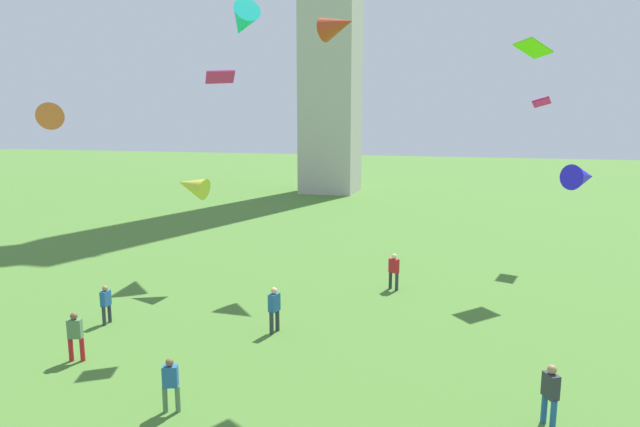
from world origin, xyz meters
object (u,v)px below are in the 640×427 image
person_3 (550,392)px  kite_flying_7 (533,48)px  kite_flying_6 (243,22)px  kite_flying_5 (220,77)px  person_0 (394,269)px  person_2 (106,302)px  person_5 (75,334)px  kite_flying_8 (542,102)px  person_4 (274,307)px  person_1 (171,382)px  kite_flying_4 (338,26)px  kite_flying_1 (46,118)px  kite_flying_2 (582,177)px  kite_flying_3 (192,186)px

person_3 → kite_flying_7: (0.37, 15.25, 10.70)m
kite_flying_6 → kite_flying_7: 16.08m
kite_flying_5 → kite_flying_6: size_ratio=0.41×
person_0 → person_2: size_ratio=1.11×
person_5 → kite_flying_8: size_ratio=1.18×
person_0 → kite_flying_8: size_ratio=1.22×
person_2 → person_4: (6.86, 1.01, 0.12)m
person_1 → kite_flying_4: bearing=68.5°
kite_flying_1 → kite_flying_4: 15.37m
kite_flying_2 → kite_flying_3: 17.93m
kite_flying_2 → kite_flying_4: kite_flying_4 is taller
kite_flying_4 → kite_flying_8: 12.91m
person_0 → kite_flying_1: bearing=-139.4°
person_3 → person_5: bearing=-118.4°
person_3 → kite_flying_2: bearing=130.4°
person_4 → kite_flying_1: (-13.31, 3.65, 7.23)m
kite_flying_3 → kite_flying_6: 11.06m
person_4 → kite_flying_2: (10.05, -2.41, 5.59)m
person_2 → kite_flying_7: 23.26m
person_1 → person_2: (-6.10, 5.22, -0.00)m
person_1 → kite_flying_2: bearing=1.1°
person_4 → kite_flying_5: bearing=-98.0°
person_1 → kite_flying_6: kite_flying_6 is taller
person_3 → kite_flying_1: size_ratio=0.75×
person_3 → kite_flying_7: kite_flying_7 is taller
person_1 → person_5: (-4.88, 2.02, 0.07)m
person_1 → kite_flying_2: size_ratio=1.32×
kite_flying_2 → kite_flying_5: bearing=27.2°
person_0 → kite_flying_3: (-9.87, -1.61, 3.94)m
person_2 → kite_flying_8: bearing=-47.4°
kite_flying_2 → person_4: bearing=29.0°
person_0 → kite_flying_4: kite_flying_4 is taller
kite_flying_5 → kite_flying_8: bearing=12.8°
person_0 → kite_flying_6: bearing=-176.5°
kite_flying_2 → kite_flying_6: size_ratio=0.40×
kite_flying_1 → kite_flying_7: 24.51m
kite_flying_5 → person_2: bearing=170.1°
person_1 → kite_flying_4: 19.80m
kite_flying_5 → person_4: bearing=-57.0°
person_0 → person_4: bearing=-88.5°
kite_flying_3 → person_4: bearing=54.6°
kite_flying_3 → kite_flying_4: size_ratio=0.77×
kite_flying_8 → kite_flying_1: bearing=129.2°
kite_flying_1 → kite_flying_5: bearing=111.0°
person_2 → kite_flying_1: 10.83m
kite_flying_7 → person_1: bearing=16.9°
kite_flying_2 → kite_flying_7: (-0.28, 13.56, 5.08)m
kite_flying_3 → kite_flying_1: bearing=-75.4°
kite_flying_1 → kite_flying_8: (24.15, 11.95, 0.92)m
kite_flying_3 → person_2: bearing=-2.8°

